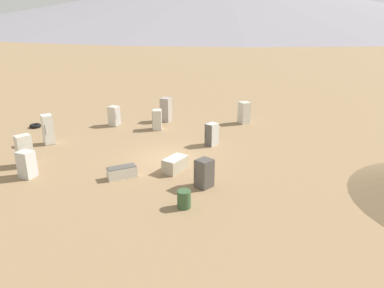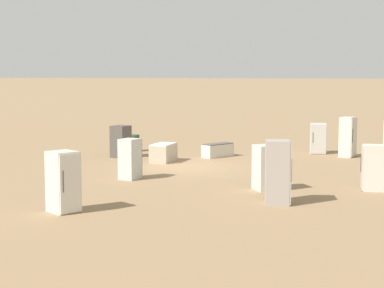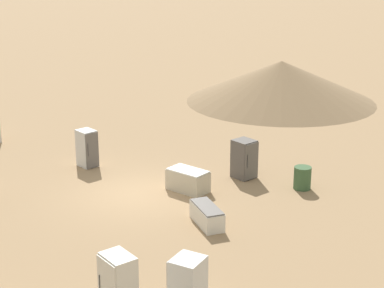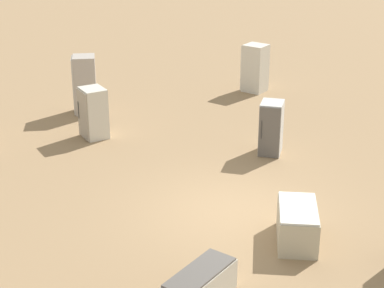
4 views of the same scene
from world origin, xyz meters
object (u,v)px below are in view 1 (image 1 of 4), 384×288
object	(u,v)px
discarded_fridge_4	(27,164)
discarded_fridge_8	(166,110)
discarded_fridge_2	(48,130)
discarded_fridge_5	(114,116)
discarded_fridge_10	(122,172)
discarded_fridge_0	(24,151)
discarded_fridge_3	(244,113)
rusty_barrel	(184,199)
discarded_fridge_9	(175,164)
discarded_fridge_7	(157,120)
discarded_fridge_6	(204,173)
scrap_tire	(35,126)
discarded_fridge_1	(212,134)

from	to	relation	value
discarded_fridge_4	discarded_fridge_8	size ratio (longest dim) A/B	0.77
discarded_fridge_2	discarded_fridge_5	xyz separation A→B (m)	(-5.28, 0.43, -0.24)
discarded_fridge_4	discarded_fridge_10	xyz separation A→B (m)	(-2.73, 4.03, -0.40)
discarded_fridge_0	discarded_fridge_3	bearing A→B (deg)	-10.72
rusty_barrel	discarded_fridge_5	bearing A→B (deg)	-120.80
discarded_fridge_3	discarded_fridge_9	size ratio (longest dim) A/B	1.15
discarded_fridge_2	rusty_barrel	distance (m)	12.07
discarded_fridge_9	discarded_fridge_7	bearing A→B (deg)	-43.91
discarded_fridge_8	discarded_fridge_10	world-z (taller)	discarded_fridge_8
discarded_fridge_6	rusty_barrel	world-z (taller)	discarded_fridge_6
discarded_fridge_10	discarded_fridge_5	bearing A→B (deg)	-12.66
discarded_fridge_9	discarded_fridge_10	size ratio (longest dim) A/B	0.90
scrap_tire	discarded_fridge_2	bearing A→B (deg)	68.55
discarded_fridge_0	discarded_fridge_2	bearing A→B (deg)	47.09
discarded_fridge_9	rusty_barrel	distance (m)	3.97
discarded_fridge_0	rusty_barrel	xyz separation A→B (m)	(-1.33, 9.88, -0.49)
discarded_fridge_6	discarded_fridge_10	bearing A→B (deg)	29.91
discarded_fridge_5	scrap_tire	size ratio (longest dim) A/B	1.78
discarded_fridge_5	discarded_fridge_3	bearing A→B (deg)	120.43
discarded_fridge_3	discarded_fridge_1	bearing A→B (deg)	-145.33
discarded_fridge_2	rusty_barrel	xyz separation A→B (m)	(1.59, 11.95, -0.57)
discarded_fridge_2	discarded_fridge_3	world-z (taller)	discarded_fridge_2
discarded_fridge_4	discarded_fridge_8	world-z (taller)	discarded_fridge_8
discarded_fridge_4	rusty_barrel	bearing A→B (deg)	2.29
discarded_fridge_10	discarded_fridge_7	bearing A→B (deg)	-33.45
discarded_fridge_1	discarded_fridge_5	size ratio (longest dim) A/B	0.98
discarded_fridge_3	scrap_tire	size ratio (longest dim) A/B	2.00
discarded_fridge_2	discarded_fridge_6	xyz separation A→B (m)	(-0.60, 11.53, -0.26)
discarded_fridge_2	discarded_fridge_10	bearing A→B (deg)	104.83
discarded_fridge_9	scrap_tire	xyz separation A→B (m)	(-0.27, -13.18, -0.26)
discarded_fridge_4	discarded_fridge_9	xyz separation A→B (m)	(-4.98, 5.73, -0.32)
discarded_fridge_4	discarded_fridge_5	size ratio (longest dim) A/B	0.96
discarded_fridge_1	discarded_fridge_6	distance (m)	6.00
discarded_fridge_3	discarded_fridge_6	world-z (taller)	discarded_fridge_3
discarded_fridge_5	rusty_barrel	bearing A→B (deg)	50.71
discarded_fridge_0	discarded_fridge_8	xyz separation A→B (m)	(-11.33, 0.74, 0.02)
discarded_fridge_1	discarded_fridge_5	xyz separation A→B (m)	(0.56, -8.20, 0.02)
discarded_fridge_8	discarded_fridge_9	world-z (taller)	discarded_fridge_8
discarded_fridge_2	discarded_fridge_3	distance (m)	13.90
discarded_fridge_6	discarded_fridge_10	size ratio (longest dim) A/B	0.89
discarded_fridge_0	discarded_fridge_4	size ratio (longest dim) A/B	1.27
discarded_fridge_4	discarded_fridge_6	xyz separation A→B (m)	(-4.29, 8.04, 0.00)
discarded_fridge_4	scrap_tire	world-z (taller)	discarded_fridge_4
discarded_fridge_10	scrap_tire	bearing A→B (deg)	16.31
discarded_fridge_1	discarded_fridge_3	distance (m)	5.58
discarded_fridge_0	discarded_fridge_1	world-z (taller)	discarded_fridge_0
rusty_barrel	discarded_fridge_9	bearing A→B (deg)	-136.52
discarded_fridge_7	discarded_fridge_6	bearing A→B (deg)	-163.60
discarded_fridge_6	rusty_barrel	size ratio (longest dim) A/B	1.77
discarded_fridge_9	scrap_tire	bearing A→B (deg)	-2.70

